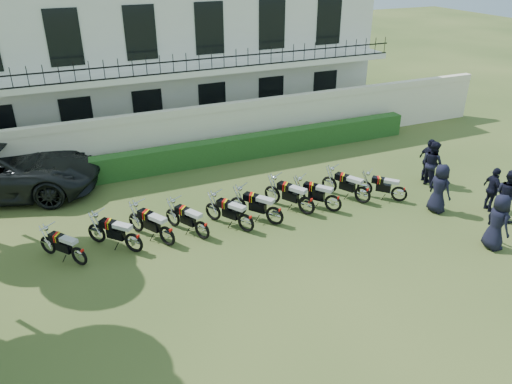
# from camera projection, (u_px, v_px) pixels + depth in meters

# --- Properties ---
(ground) EXTENTS (100.00, 100.00, 0.00)m
(ground) POSITION_uv_depth(u_px,v_px,m) (275.00, 251.00, 15.19)
(ground) COLOR #2C451B
(ground) RESTS_ON ground
(perimeter_wall) EXTENTS (30.00, 0.35, 2.30)m
(perimeter_wall) POSITION_uv_depth(u_px,v_px,m) (195.00, 133.00, 21.23)
(perimeter_wall) COLOR beige
(perimeter_wall) RESTS_ON ground
(hedge) EXTENTS (18.00, 0.60, 1.00)m
(hedge) POSITION_uv_depth(u_px,v_px,m) (224.00, 151.00, 21.23)
(hedge) COLOR #1F3F16
(hedge) RESTS_ON ground
(building) EXTENTS (20.40, 9.60, 7.40)m
(building) POSITION_uv_depth(u_px,v_px,m) (157.00, 48.00, 24.99)
(building) COLOR silver
(building) RESTS_ON ground
(motorcycle_0) EXTENTS (1.23, 1.50, 1.01)m
(motorcycle_0) POSITION_uv_depth(u_px,v_px,m) (79.00, 252.00, 14.32)
(motorcycle_0) COLOR black
(motorcycle_0) RESTS_ON ground
(motorcycle_1) EXTENTS (1.46, 1.55, 1.11)m
(motorcycle_1) POSITION_uv_depth(u_px,v_px,m) (133.00, 238.00, 14.91)
(motorcycle_1) COLOR black
(motorcycle_1) RESTS_ON ground
(motorcycle_2) EXTENTS (1.12, 1.83, 1.12)m
(motorcycle_2) POSITION_uv_depth(u_px,v_px,m) (167.00, 231.00, 15.25)
(motorcycle_2) COLOR black
(motorcycle_2) RESTS_ON ground
(motorcycle_3) EXTENTS (1.03, 1.74, 1.05)m
(motorcycle_3) POSITION_uv_depth(u_px,v_px,m) (202.00, 226.00, 15.61)
(motorcycle_3) COLOR black
(motorcycle_3) RESTS_ON ground
(motorcycle_4) EXTENTS (1.14, 1.73, 1.08)m
(motorcycle_4) POSITION_uv_depth(u_px,v_px,m) (246.00, 219.00, 15.99)
(motorcycle_4) COLOR black
(motorcycle_4) RESTS_ON ground
(motorcycle_5) EXTENTS (1.32, 1.71, 1.13)m
(motorcycle_5) POSITION_uv_depth(u_px,v_px,m) (275.00, 211.00, 16.38)
(motorcycle_5) COLOR black
(motorcycle_5) RESTS_ON ground
(motorcycle_6) EXTENTS (1.14, 1.85, 1.14)m
(motorcycle_6) POSITION_uv_depth(u_px,v_px,m) (307.00, 201.00, 17.01)
(motorcycle_6) COLOR black
(motorcycle_6) RESTS_ON ground
(motorcycle_7) EXTENTS (1.29, 1.63, 1.08)m
(motorcycle_7) POSITION_uv_depth(u_px,v_px,m) (333.00, 199.00, 17.19)
(motorcycle_7) COLOR black
(motorcycle_7) RESTS_ON ground
(motorcycle_8) EXTENTS (1.06, 1.82, 1.10)m
(motorcycle_8) POSITION_uv_depth(u_px,v_px,m) (363.00, 191.00, 17.77)
(motorcycle_8) COLOR black
(motorcycle_8) RESTS_ON ground
(motorcycle_9) EXTENTS (1.32, 1.39, 1.00)m
(motorcycle_9) POSITION_uv_depth(u_px,v_px,m) (400.00, 190.00, 17.90)
(motorcycle_9) COLOR black
(motorcycle_9) RESTS_ON ground
(suv) EXTENTS (7.60, 5.05, 1.94)m
(suv) POSITION_uv_depth(u_px,v_px,m) (1.00, 170.00, 18.25)
(suv) COLOR black
(suv) RESTS_ON ground
(officer_0) EXTENTS (0.68, 0.94, 1.80)m
(officer_0) POSITION_uv_depth(u_px,v_px,m) (497.00, 222.00, 15.00)
(officer_0) COLOR black
(officer_0) RESTS_ON ground
(officer_1) EXTENTS (0.73, 0.91, 1.80)m
(officer_1) POSITION_uv_depth(u_px,v_px,m) (507.00, 195.00, 16.61)
(officer_1) COLOR black
(officer_1) RESTS_ON ground
(officer_2) EXTENTS (0.58, 1.00, 1.61)m
(officer_2) POSITION_uv_depth(u_px,v_px,m) (493.00, 190.00, 17.19)
(officer_2) COLOR black
(officer_2) RESTS_ON ground
(officer_3) EXTENTS (0.69, 0.94, 1.76)m
(officer_3) POSITION_uv_depth(u_px,v_px,m) (439.00, 188.00, 17.10)
(officer_3) COLOR black
(officer_3) RESTS_ON ground
(officer_4) EXTENTS (0.68, 0.87, 1.77)m
(officer_4) POSITION_uv_depth(u_px,v_px,m) (432.00, 163.00, 19.03)
(officer_4) COLOR black
(officer_4) RESTS_ON ground
(officer_5) EXTENTS (0.47, 1.05, 1.76)m
(officer_5) POSITION_uv_depth(u_px,v_px,m) (429.00, 161.00, 19.26)
(officer_5) COLOR black
(officer_5) RESTS_ON ground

